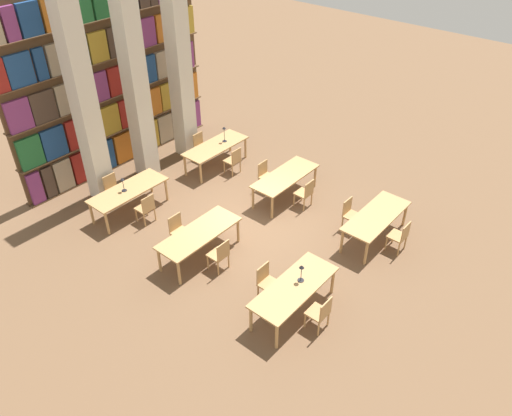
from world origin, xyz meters
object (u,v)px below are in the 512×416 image
(chair_0, at_px, (320,313))
(desk_lamp_0, at_px, (301,270))
(chair_3, at_px, (350,214))
(chair_8, at_px, (146,208))
(chair_10, at_px, (234,160))
(chair_5, at_px, (179,230))
(chair_2, at_px, (400,236))
(chair_4, at_px, (220,254))
(pillar_center, at_px, (135,79))
(reading_table_4, at_px, (128,192))
(chair_11, at_px, (201,146))
(desk_lamp_1, at_px, (123,182))
(chair_7, at_px, (266,175))
(chair_9, at_px, (113,189))
(pillar_right, at_px, (179,63))
(reading_table_1, at_px, (376,218))
(reading_table_0, at_px, (294,289))
(reading_table_5, at_px, (216,148))
(chair_6, at_px, (305,193))
(reading_table_2, at_px, (199,235))
(chair_1, at_px, (267,281))
(pillar_left, at_px, (83,98))
(desk_lamp_2, at_px, (224,132))
(reading_table_3, at_px, (285,178))

(chair_0, xyz_separation_m, desk_lamp_0, (0.26, 0.70, 0.57))
(chair_3, xyz_separation_m, chair_8, (-3.26, 4.27, 0.00))
(chair_10, bearing_deg, chair_0, -121.77)
(desk_lamp_0, bearing_deg, chair_5, 94.55)
(chair_2, xyz_separation_m, chair_4, (-3.35, 2.90, 0.00))
(pillar_center, xyz_separation_m, reading_table_4, (-1.64, -1.26, -2.34))
(chair_10, distance_m, chair_11, 1.40)
(desk_lamp_0, height_order, chair_2, desk_lamp_0)
(reading_table_4, distance_m, desk_lamp_1, 0.37)
(chair_7, distance_m, chair_9, 4.32)
(pillar_right, distance_m, chair_5, 5.40)
(chair_0, distance_m, desk_lamp_0, 0.94)
(reading_table_1, bearing_deg, reading_table_0, 178.48)
(chair_5, height_order, desk_lamp_1, desk_lamp_1)
(chair_2, distance_m, desk_lamp_1, 7.24)
(chair_8, bearing_deg, chair_11, 21.31)
(reading_table_5, distance_m, chair_10, 0.73)
(pillar_center, xyz_separation_m, chair_3, (1.61, -6.24, -2.54))
(reading_table_1, distance_m, chair_6, 2.18)
(chair_3, distance_m, chair_4, 3.67)
(chair_9, xyz_separation_m, chair_10, (3.32, -1.51, 0.00))
(desk_lamp_0, relative_size, chair_2, 0.50)
(reading_table_1, relative_size, chair_2, 2.52)
(reading_table_0, height_order, desk_lamp_1, desk_lamp_1)
(reading_table_2, bearing_deg, chair_2, -47.44)
(pillar_center, distance_m, chair_0, 8.15)
(chair_1, xyz_separation_m, chair_10, (3.39, 4.07, 0.00))
(chair_6, xyz_separation_m, chair_8, (-3.29, 2.81, 0.00))
(pillar_right, xyz_separation_m, reading_table_5, (-0.03, -1.37, -2.34))
(reading_table_0, relative_size, chair_10, 2.52)
(pillar_right, bearing_deg, chair_4, -125.67)
(chair_9, distance_m, reading_table_5, 3.38)
(chair_3, relative_size, chair_8, 1.00)
(chair_6, height_order, chair_7, same)
(chair_3, relative_size, chair_10, 1.00)
(reading_table_4, xyz_separation_m, chair_9, (-0.01, 0.70, -0.20))
(chair_8, relative_size, chair_9, 1.00)
(reading_table_0, relative_size, chair_11, 2.52)
(pillar_left, bearing_deg, chair_9, -89.20)
(pillar_center, height_order, chair_6, pillar_center)
(chair_1, relative_size, chair_8, 1.00)
(chair_5, bearing_deg, pillar_center, -117.59)
(chair_4, relative_size, desk_lamp_2, 1.71)
(pillar_left, bearing_deg, chair_10, -31.98)
(desk_lamp_1, xyz_separation_m, chair_10, (3.42, -0.83, -0.55))
(reading_table_2, xyz_separation_m, chair_7, (3.34, 0.67, -0.20))
(pillar_right, bearing_deg, pillar_center, 180.00)
(reading_table_3, xyz_separation_m, chair_10, (0.03, 1.99, -0.20))
(chair_3, relative_size, chair_11, 1.00)
(desk_lamp_0, xyz_separation_m, chair_8, (-0.19, 4.89, -0.57))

